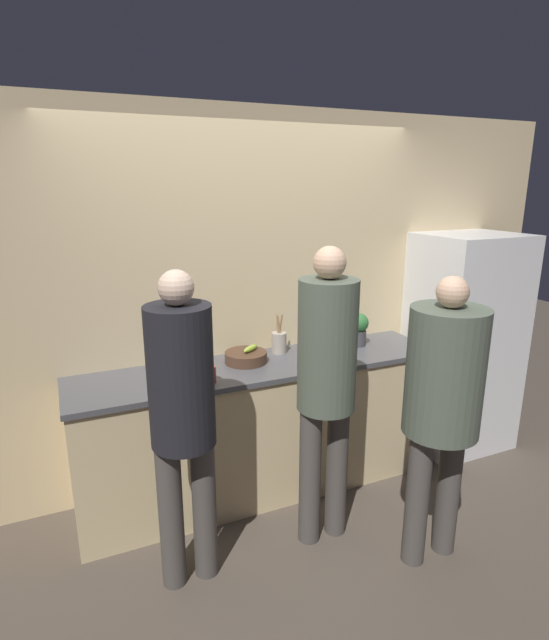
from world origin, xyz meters
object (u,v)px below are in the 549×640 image
(person_right, at_px, (443,393))
(refrigerator, at_px, (462,343))
(person_center, at_px, (326,375))
(fruit_bowl, at_px, (246,357))
(person_left, at_px, (182,409))
(potted_plant, at_px, (359,328))
(cup_red, at_px, (210,375))
(utensil_crock, at_px, (279,342))
(bottle_dark, at_px, (355,331))

(person_right, bearing_deg, refrigerator, 41.69)
(refrigerator, xyz_separation_m, person_center, (-1.59, -0.58, 0.19))
(person_center, height_order, fruit_bowl, person_center)
(refrigerator, bearing_deg, person_left, -166.23)
(refrigerator, distance_m, potted_plant, 0.96)
(refrigerator, bearing_deg, cup_red, -176.02)
(cup_red, bearing_deg, potted_plant, 11.44)
(utensil_crock, bearing_deg, potted_plant, -8.09)
(person_center, xyz_separation_m, fruit_bowl, (-0.23, 0.68, -0.08))
(fruit_bowl, bearing_deg, utensil_crock, 17.44)
(potted_plant, bearing_deg, person_right, -99.13)
(refrigerator, xyz_separation_m, bottle_dark, (-0.88, 0.23, 0.14))
(cup_red, relative_size, potted_plant, 0.42)
(bottle_dark, xyz_separation_m, cup_red, (-1.27, -0.38, -0.01))
(utensil_crock, height_order, potted_plant, utensil_crock)
(person_left, distance_m, person_right, 1.37)
(person_left, bearing_deg, bottle_dark, 28.14)
(utensil_crock, height_order, cup_red, utensil_crock)
(utensil_crock, distance_m, cup_red, 0.70)
(person_left, height_order, cup_red, person_left)
(fruit_bowl, relative_size, potted_plant, 1.16)
(person_right, height_order, bottle_dark, person_right)
(refrigerator, xyz_separation_m, person_right, (-1.11, -0.99, 0.15))
(person_left, relative_size, cup_red, 16.90)
(fruit_bowl, bearing_deg, bottle_dark, 8.37)
(potted_plant, bearing_deg, fruit_bowl, -179.80)
(cup_red, height_order, potted_plant, potted_plant)
(person_center, xyz_separation_m, bottle_dark, (0.71, 0.82, -0.05))
(person_center, bearing_deg, refrigerator, 20.12)
(potted_plant, bearing_deg, person_left, -155.15)
(person_center, relative_size, potted_plant, 7.31)
(person_right, xyz_separation_m, bottle_dark, (0.23, 1.22, -0.01))
(fruit_bowl, distance_m, potted_plant, 0.90)
(refrigerator, height_order, potted_plant, refrigerator)
(refrigerator, bearing_deg, bottle_dark, 165.18)
(person_left, distance_m, bottle_dark, 1.75)
(person_left, xyz_separation_m, fruit_bowl, (0.60, 0.69, -0.03))
(cup_red, bearing_deg, person_right, -38.71)
(refrigerator, height_order, fruit_bowl, refrigerator)
(bottle_dark, bearing_deg, fruit_bowl, -171.63)
(refrigerator, relative_size, person_right, 1.05)
(person_right, bearing_deg, person_left, 163.43)
(person_right, relative_size, cup_red, 16.29)
(person_right, xyz_separation_m, utensil_crock, (-0.43, 1.17, -0.00))
(refrigerator, height_order, cup_red, refrigerator)
(person_center, distance_m, bottle_dark, 1.09)
(refrigerator, distance_m, bottle_dark, 0.92)
(person_center, height_order, cup_red, person_center)
(potted_plant, bearing_deg, cup_red, -168.56)
(utensil_crock, distance_m, potted_plant, 0.61)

